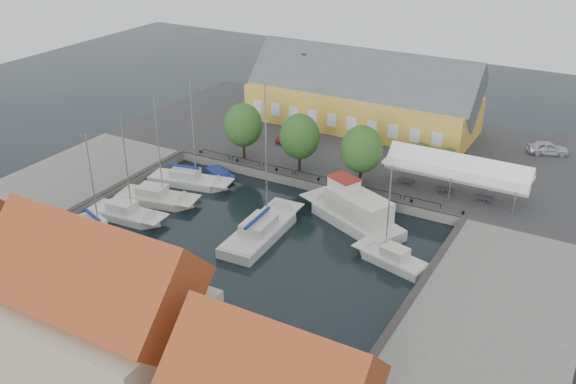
% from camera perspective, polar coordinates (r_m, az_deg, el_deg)
% --- Properties ---
extents(ground, '(140.00, 140.00, 0.00)m').
position_cam_1_polar(ground, '(58.71, -2.89, -3.56)').
color(ground, black).
rests_on(ground, ground).
extents(north_quay, '(56.00, 26.00, 1.00)m').
position_cam_1_polar(north_quay, '(76.94, 6.26, 4.19)').
color(north_quay, '#2D2D30').
rests_on(north_quay, ground).
extents(west_quay, '(12.00, 24.00, 1.00)m').
position_cam_1_polar(west_quay, '(70.36, -19.16, 0.65)').
color(west_quay, slate).
rests_on(west_quay, ground).
extents(east_quay, '(12.00, 24.00, 1.00)m').
position_cam_1_polar(east_quay, '(50.19, 17.93, -10.02)').
color(east_quay, slate).
rests_on(east_quay, ground).
extents(south_bank, '(56.00, 14.00, 1.00)m').
position_cam_1_polar(south_bank, '(45.37, -17.60, -14.36)').
color(south_bank, slate).
rests_on(south_bank, ground).
extents(quay_edge_fittings, '(56.00, 24.72, 0.40)m').
position_cam_1_polar(quay_edge_fittings, '(61.77, -0.55, -0.81)').
color(quay_edge_fittings, '#383533').
rests_on(quay_edge_fittings, north_quay).
extents(warehouse, '(28.56, 14.00, 9.55)m').
position_cam_1_polar(warehouse, '(81.22, 6.24, 8.33)').
color(warehouse, gold).
rests_on(warehouse, north_quay).
extents(tent_canopy, '(14.00, 4.00, 2.83)m').
position_cam_1_polar(tent_canopy, '(64.21, 14.78, 1.95)').
color(tent_canopy, white).
rests_on(tent_canopy, north_quay).
extents(quay_trees, '(18.20, 4.20, 6.30)m').
position_cam_1_polar(quay_trees, '(66.90, 1.04, 4.95)').
color(quay_trees, black).
rests_on(quay_trees, north_quay).
extents(car_silver, '(4.77, 3.32, 1.51)m').
position_cam_1_polar(car_silver, '(77.95, 22.11, 3.65)').
color(car_silver, '#B8BAC1').
rests_on(car_silver, north_quay).
extents(car_red, '(1.56, 3.80, 1.22)m').
position_cam_1_polar(car_red, '(76.06, 0.04, 4.99)').
color(car_red, '#54131D').
rests_on(car_red, north_quay).
extents(center_sailboat, '(3.77, 11.13, 14.72)m').
position_cam_1_polar(center_sailboat, '(57.90, -2.38, -3.59)').
color(center_sailboat, silver).
rests_on(center_sailboat, ground).
extents(trawler, '(11.78, 7.73, 5.00)m').
position_cam_1_polar(trawler, '(59.82, 5.87, -1.97)').
color(trawler, silver).
rests_on(trawler, ground).
extents(east_boat_b, '(6.93, 3.75, 9.37)m').
position_cam_1_polar(east_boat_b, '(54.64, 9.18, -6.04)').
color(east_boat_b, silver).
rests_on(east_boat_b, ground).
extents(west_boat_a, '(9.40, 4.31, 12.01)m').
position_cam_1_polar(west_boat_a, '(68.42, -8.83, 0.93)').
color(west_boat_a, silver).
rests_on(west_boat_a, ground).
extents(west_boat_b, '(8.70, 4.40, 11.43)m').
position_cam_1_polar(west_boat_b, '(65.25, -11.65, -0.63)').
color(west_boat_b, beige).
rests_on(west_boat_b, ground).
extents(west_boat_c, '(8.22, 3.17, 10.92)m').
position_cam_1_polar(west_boat_c, '(62.80, -14.24, -2.03)').
color(west_boat_c, silver).
rests_on(west_boat_c, ground).
extents(west_boat_d, '(8.05, 4.82, 10.55)m').
position_cam_1_polar(west_boat_d, '(60.48, -16.67, -3.49)').
color(west_boat_d, silver).
rests_on(west_boat_d, ground).
extents(launch_sw, '(4.74, 4.56, 0.98)m').
position_cam_1_polar(launch_sw, '(59.82, -19.79, -4.54)').
color(launch_sw, silver).
rests_on(launch_sw, ground).
extents(launch_nw, '(4.32, 3.17, 0.88)m').
position_cam_1_polar(launch_nw, '(69.87, -6.09, 1.49)').
color(launch_nw, navy).
rests_on(launch_nw, ground).
extents(townhouses, '(36.30, 8.50, 12.00)m').
position_cam_1_polar(townhouses, '(39.83, -18.98, -11.22)').
color(townhouses, '#B3A98A').
rests_on(townhouses, south_bank).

